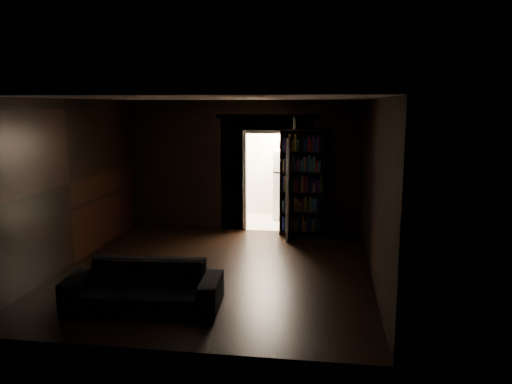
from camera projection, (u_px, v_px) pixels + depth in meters
The scene contains 9 objects.
ground at pixel (217, 270), 8.24m from camera, with size 5.50×5.50×0.00m, color black.
room_walls at pixel (228, 162), 9.00m from camera, with size 5.02×5.61×2.84m.
kitchen_alcove at pixel (273, 169), 11.74m from camera, with size 2.20×1.80×2.60m.
sofa at pixel (143, 279), 6.70m from camera, with size 2.07×0.89×0.80m, color black.
bookshelf at pixel (302, 183), 10.38m from camera, with size 0.90×0.32×2.20m, color black.
refrigerator at pixel (290, 184), 11.90m from camera, with size 0.74×0.68×1.65m, color white.
door at pixel (288, 188), 10.17m from camera, with size 0.85×0.05×2.05m, color white.
figurine at pixel (294, 123), 10.24m from camera, with size 0.09×0.09×0.26m, color white.
bottles at pixel (289, 144), 11.76m from camera, with size 0.66×0.08×0.27m, color black.
Camera 1 is at (1.76, -7.72, 2.71)m, focal length 35.00 mm.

